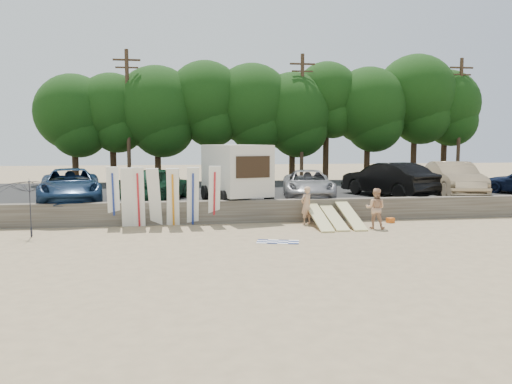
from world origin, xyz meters
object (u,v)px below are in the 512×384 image
box_trailer (236,170)px  car_3 (388,179)px  beachgoer_a (306,205)px  cooler (333,219)px  beach_umbrella (29,208)px  car_1 (157,183)px  car_2 (308,185)px  car_0 (70,186)px  beachgoer_b (375,208)px  car_4 (453,179)px

box_trailer → car_3: 8.28m
beachgoer_a → cooler: 1.48m
beach_umbrella → box_trailer: bearing=27.5°
car_1 → beach_umbrella: (-4.45, -5.46, -0.41)m
box_trailer → car_1: bearing=148.1°
car_1 → car_2: size_ratio=0.93×
cooler → car_1: bearing=176.5°
car_0 → car_2: car_0 is taller
beachgoer_a → beachgoer_b: bearing=118.5°
car_0 → car_3: car_3 is taller
car_4 → cooler: (-7.66, -3.51, -1.45)m
box_trailer → beachgoer_a: bearing=-61.3°
box_trailer → car_0: 7.80m
car_2 → beachgoer_a: bearing=-95.4°
cooler → beach_umbrella: beach_umbrella is taller
car_1 → car_3: bearing=-155.6°
beachgoer_a → beachgoer_b: 2.95m
beachgoer_a → beach_umbrella: bearing=-24.5°
beachgoer_b → car_3: bearing=-90.3°
car_3 → beachgoer_b: 6.21m
box_trailer → beachgoer_b: (5.32, -4.39, -1.39)m
box_trailer → cooler: (4.06, -2.68, -2.07)m
car_3 → beach_umbrella: size_ratio=2.20×
car_2 → car_3: size_ratio=0.96×
car_3 → car_4: (3.54, -0.25, 0.01)m
car_3 → beachgoer_a: car_3 is taller
car_1 → car_4: size_ratio=0.88×
car_3 → beachgoer_a: size_ratio=3.30×
box_trailer → beach_umbrella: box_trailer is taller
car_4 → car_3: bearing=-172.3°
car_1 → car_2: bearing=-160.1°
car_2 → beachgoer_a: 3.61m
beachgoer_a → cooler: size_ratio=4.34×
box_trailer → car_0: box_trailer is taller
car_1 → car_3: (11.99, -0.10, 0.07)m
box_trailer → car_2: (3.72, 0.52, -0.80)m
car_4 → beachgoer_b: size_ratio=3.29×
car_0 → beachgoer_b: car_0 is taller
box_trailer → beach_umbrella: (-8.26, -4.29, -1.11)m
car_1 → beachgoer_a: (6.57, -4.09, -0.70)m
car_4 → cooler: 8.55m
car_2 → cooler: car_2 is taller
car_1 → beachgoer_b: size_ratio=2.90×
car_4 → cooler: car_4 is taller
beachgoer_b → beachgoer_a: bearing=-2.5°
beachgoer_b → cooler: bearing=-26.2°
cooler → car_2: bearing=118.8°
car_4 → beachgoer_b: 8.29m
box_trailer → car_2: box_trailer is taller
car_0 → cooler: (11.82, -3.13, -1.35)m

